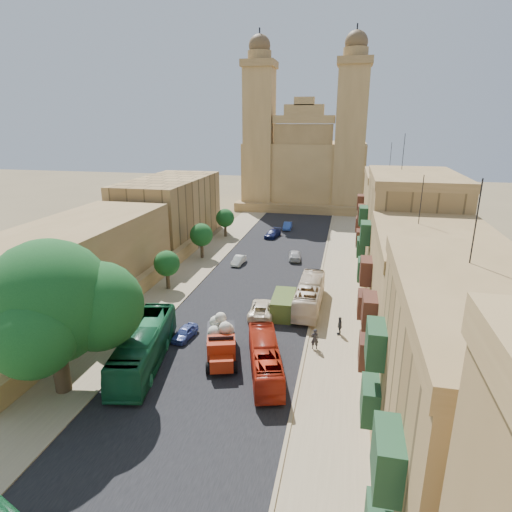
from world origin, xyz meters
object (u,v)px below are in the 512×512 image
at_px(bus_green_north, 144,346).
at_px(pedestrian_c, 340,326).
at_px(car_dkblue, 273,234).
at_px(car_blue_b, 287,226).
at_px(car_cream, 262,309).
at_px(car_blue_a, 185,333).
at_px(bus_cream_east, 309,295).
at_px(ficus_tree, 52,306).
at_px(car_white_b, 295,255).
at_px(street_tree_b, 167,264).
at_px(street_tree_d, 225,218).
at_px(church, 305,163).
at_px(street_tree_c, 201,235).
at_px(olive_pickup, 283,305).
at_px(car_white_a, 239,260).
at_px(pedestrian_a, 315,339).
at_px(street_tree_a, 111,301).
at_px(bus_red_east, 265,359).

relative_size(bus_green_north, pedestrian_c, 6.47).
distance_m(car_dkblue, car_blue_b, 6.22).
bearing_deg(car_cream, car_blue_a, 42.63).
relative_size(bus_cream_east, car_blue_a, 3.11).
height_order(bus_cream_east, car_blue_b, bus_cream_east).
height_order(ficus_tree, bus_green_north, ficus_tree).
xyz_separation_m(bus_green_north, car_white_b, (8.27, 29.43, -0.89)).
height_order(street_tree_b, car_blue_b, street_tree_b).
distance_m(street_tree_d, car_dkblue, 8.34).
bearing_deg(bus_green_north, car_white_b, 63.92).
relative_size(street_tree_d, pedestrian_c, 2.68).
distance_m(church, car_blue_b, 25.11).
bearing_deg(car_cream, bus_green_north, 51.93).
distance_m(church, ficus_tree, 75.25).
distance_m(bus_green_north, car_blue_a, 5.05).
relative_size(street_tree_c, olive_pickup, 1.00).
distance_m(olive_pickup, car_cream, 2.16).
height_order(olive_pickup, car_blue_a, olive_pickup).
height_order(car_white_a, pedestrian_a, pedestrian_a).
bearing_deg(car_dkblue, olive_pickup, -66.68).
xyz_separation_m(ficus_tree, street_tree_d, (-0.60, 43.99, -3.49)).
distance_m(church, car_dkblue, 30.86).
bearing_deg(pedestrian_c, pedestrian_a, -43.85).
relative_size(street_tree_a, pedestrian_c, 2.97).
height_order(street_tree_d, bus_cream_east, street_tree_d).
bearing_deg(street_tree_d, ficus_tree, -89.22).
height_order(bus_cream_east, car_blue_a, bus_cream_east).
relative_size(olive_pickup, car_cream, 0.96).
relative_size(olive_pickup, car_blue_a, 1.52).
xyz_separation_m(street_tree_b, bus_red_east, (14.33, -14.82, -1.79)).
bearing_deg(pedestrian_a, bus_green_north, 7.95).
relative_size(street_tree_c, car_white_b, 1.22).
height_order(street_tree_b, pedestrian_a, street_tree_b).
xyz_separation_m(church, car_cream, (2.10, -59.37, -8.80)).
relative_size(car_white_a, car_white_b, 0.83).
distance_m(street_tree_a, street_tree_b, 12.01).
distance_m(street_tree_b, street_tree_d, 24.00).
xyz_separation_m(church, car_blue_b, (-0.50, -23.48, -8.88)).
bearing_deg(car_dkblue, bus_cream_east, -61.03).
relative_size(olive_pickup, pedestrian_a, 2.68).
relative_size(ficus_tree, bus_red_east, 1.26).
xyz_separation_m(street_tree_d, car_dkblue, (7.87, 1.14, -2.52)).
height_order(church, street_tree_d, church).
bearing_deg(bus_green_north, olive_pickup, 40.57).
bearing_deg(car_white_b, pedestrian_a, 93.52).
distance_m(church, street_tree_d, 32.83).
relative_size(street_tree_a, car_blue_a, 1.61).
bearing_deg(street_tree_d, car_blue_b, 36.91).
relative_size(bus_green_north, car_blue_a, 3.50).
xyz_separation_m(bus_red_east, car_white_b, (-1.34, 28.69, -0.55)).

